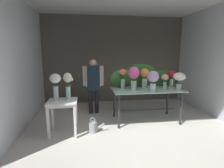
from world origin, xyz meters
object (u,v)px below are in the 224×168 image
(vase_lilac_carnations, at_px, (153,79))
(vase_white_roses_tall, at_px, (55,83))
(vase_ivory_dahlias, at_px, (179,78))
(watering_can, at_px, (93,127))
(vase_sunset_tulips, at_px, (145,76))
(vase_coral_peonies, at_px, (123,77))
(vase_peach_snapdragons, at_px, (165,80))
(florist, at_px, (93,80))
(vase_fuchsia_stock, at_px, (134,76))
(side_table_white, at_px, (63,106))
(display_table_glass, at_px, (146,94))
(vase_crimson_hydrangea, at_px, (172,76))
(vase_cream_lisianthus_tall, at_px, (68,83))

(vase_lilac_carnations, relative_size, vase_white_roses_tall, 0.86)
(vase_ivory_dahlias, distance_m, watering_can, 2.32)
(vase_sunset_tulips, distance_m, vase_white_roses_tall, 2.23)
(vase_coral_peonies, relative_size, vase_white_roses_tall, 0.87)
(vase_peach_snapdragons, height_order, vase_white_roses_tall, vase_white_roses_tall)
(vase_coral_peonies, relative_size, vase_lilac_carnations, 1.01)
(vase_ivory_dahlias, distance_m, vase_peach_snapdragons, 0.35)
(vase_peach_snapdragons, relative_size, vase_coral_peonies, 0.74)
(vase_peach_snapdragons, xyz_separation_m, watering_can, (-1.84, -0.49, -0.94))
(florist, height_order, watering_can, florist)
(vase_fuchsia_stock, distance_m, vase_sunset_tulips, 0.49)
(vase_ivory_dahlias, height_order, vase_fuchsia_stock, vase_fuchsia_stock)
(side_table_white, bearing_deg, vase_ivory_dahlias, 4.95)
(vase_fuchsia_stock, relative_size, watering_can, 1.61)
(display_table_glass, xyz_separation_m, vase_peach_snapdragons, (0.47, -0.02, 0.36))
(vase_coral_peonies, xyz_separation_m, vase_lilac_carnations, (0.61, -0.46, 0.02))
(vase_fuchsia_stock, height_order, vase_crimson_hydrangea, vase_fuchsia_stock)
(vase_peach_snapdragons, bearing_deg, side_table_white, -169.07)
(side_table_white, relative_size, vase_cream_lisianthus_tall, 1.29)
(vase_sunset_tulips, bearing_deg, vase_peach_snapdragons, -23.76)
(florist, xyz_separation_m, vase_white_roses_tall, (-0.82, -1.26, 0.16))
(vase_crimson_hydrangea, distance_m, vase_white_roses_tall, 2.94)
(vase_lilac_carnations, bearing_deg, vase_fuchsia_stock, 152.35)
(vase_crimson_hydrangea, relative_size, vase_coral_peonies, 0.87)
(side_table_white, distance_m, vase_peach_snapdragons, 2.55)
(vase_fuchsia_stock, height_order, vase_sunset_tulips, vase_fuchsia_stock)
(vase_fuchsia_stock, xyz_separation_m, watering_can, (-1.00, -0.38, -1.06))
(vase_coral_peonies, bearing_deg, vase_lilac_carnations, -37.14)
(side_table_white, relative_size, watering_can, 2.11)
(vase_crimson_hydrangea, height_order, vase_white_roses_tall, vase_white_roses_tall)
(vase_crimson_hydrangea, height_order, vase_cream_lisianthus_tall, vase_cream_lisianthus_tall)
(florist, xyz_separation_m, vase_sunset_tulips, (1.30, -0.59, 0.17))
(vase_fuchsia_stock, height_order, vase_coral_peonies, vase_fuchsia_stock)
(vase_peach_snapdragons, relative_size, vase_crimson_hydrangea, 0.86)
(vase_lilac_carnations, distance_m, watering_can, 1.73)
(vase_ivory_dahlias, relative_size, vase_white_roses_tall, 0.76)
(vase_lilac_carnations, bearing_deg, watering_can, -173.04)
(vase_sunset_tulips, distance_m, vase_lilac_carnations, 0.52)
(display_table_glass, relative_size, vase_sunset_tulips, 3.49)
(vase_lilac_carnations, distance_m, vase_white_roses_tall, 2.15)
(vase_sunset_tulips, relative_size, vase_lilac_carnations, 1.01)
(florist, xyz_separation_m, vase_lilac_carnations, (1.32, -1.11, 0.18))
(vase_fuchsia_stock, xyz_separation_m, vase_cream_lisianthus_tall, (-1.50, -0.31, -0.09))
(vase_ivory_dahlias, xyz_separation_m, vase_white_roses_tall, (-2.84, -0.24, -0.01))
(vase_fuchsia_stock, bearing_deg, display_table_glass, 19.63)
(vase_sunset_tulips, bearing_deg, vase_lilac_carnations, -87.58)
(side_table_white, xyz_separation_m, vase_sunset_tulips, (2.00, 0.68, 0.50))
(display_table_glass, bearing_deg, vase_white_roses_tall, -166.76)
(display_table_glass, bearing_deg, vase_sunset_tulips, 86.42)
(florist, distance_m, vase_peach_snapdragons, 1.93)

